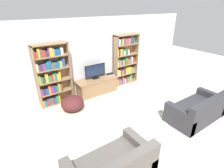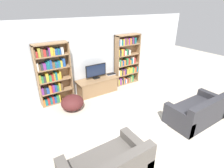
{
  "view_description": "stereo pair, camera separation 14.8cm",
  "coord_description": "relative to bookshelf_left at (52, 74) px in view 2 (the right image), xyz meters",
  "views": [
    {
      "loc": [
        -2.83,
        -1.13,
        2.99
      ],
      "look_at": [
        -0.01,
        2.95,
        0.7
      ],
      "focal_mm": 28.0,
      "sensor_mm": 36.0,
      "label": 1
    },
    {
      "loc": [
        -2.71,
        -1.22,
        2.99
      ],
      "look_at": [
        -0.01,
        2.95,
        0.7
      ],
      "focal_mm": 28.0,
      "sensor_mm": 36.0,
      "label": 2
    }
  ],
  "objects": [
    {
      "name": "ground_plane",
      "position": [
        1.52,
        -4.05,
        -0.99
      ],
      "size": [
        18.0,
        18.0,
        0.0
      ],
      "primitive_type": "plane",
      "color": "beige"
    },
    {
      "name": "wall_back",
      "position": [
        1.52,
        0.18,
        0.31
      ],
      "size": [
        8.8,
        0.06,
        2.6
      ],
      "color": "silver",
      "rests_on": "ground_plane"
    },
    {
      "name": "bookshelf_left",
      "position": [
        0.0,
        0.0,
        0.0
      ],
      "size": [
        1.05,
        0.3,
        1.96
      ],
      "color": "#93704C",
      "rests_on": "ground_plane"
    },
    {
      "name": "bookshelf_right",
      "position": [
        2.87,
        -0.0,
        -0.05
      ],
      "size": [
        1.05,
        0.3,
        1.96
      ],
      "color": "#93704C",
      "rests_on": "ground_plane"
    },
    {
      "name": "tv_stand",
      "position": [
        1.49,
        -0.16,
        -0.72
      ],
      "size": [
        1.5,
        0.56,
        0.55
      ],
      "color": "#8E6B47",
      "rests_on": "ground_plane"
    },
    {
      "name": "television",
      "position": [
        1.49,
        -0.09,
        -0.17
      ],
      "size": [
        0.78,
        0.16,
        0.52
      ],
      "color": "black",
      "rests_on": "tv_stand"
    },
    {
      "name": "laptop",
      "position": [
        2.13,
        -0.07,
        -0.43
      ],
      "size": [
        0.35,
        0.21,
        0.03
      ],
      "color": "#B7B7BC",
      "rests_on": "tv_stand"
    },
    {
      "name": "area_rug",
      "position": [
        1.33,
        -2.03,
        -0.98
      ],
      "size": [
        2.16,
        1.7,
        0.02
      ],
      "color": "beige",
      "rests_on": "ground_plane"
    },
    {
      "name": "couch_right_sofa",
      "position": [
        2.99,
        -3.15,
        -0.72
      ],
      "size": [
        1.7,
        0.87,
        0.78
      ],
      "color": "#2D2D33",
      "rests_on": "ground_plane"
    },
    {
      "name": "beanbag_ottoman",
      "position": [
        0.3,
        -0.73,
        -0.76
      ],
      "size": [
        0.69,
        0.69,
        0.46
      ],
      "primitive_type": "ellipsoid",
      "color": "#4C1E1E",
      "rests_on": "ground_plane"
    }
  ]
}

